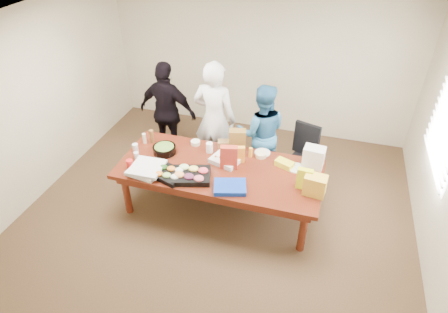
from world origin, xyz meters
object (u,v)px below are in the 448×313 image
(person_center, at_px, (215,119))
(sheet_cake, at_px, (225,160))
(conference_table, at_px, (220,189))
(person_right, at_px, (261,133))
(salad_bowl, at_px, (164,150))
(office_chair, at_px, (303,160))

(person_center, xyz_separation_m, sheet_cake, (0.40, -0.78, -0.17))
(conference_table, distance_m, person_right, 1.13)
(conference_table, height_order, salad_bowl, salad_bowl)
(salad_bowl, bearing_deg, conference_table, -7.98)
(person_right, xyz_separation_m, salad_bowl, (-1.25, -0.86, 0.00))
(person_center, xyz_separation_m, person_right, (0.74, 0.06, -0.15))
(person_center, distance_m, sheet_cake, 0.89)
(office_chair, distance_m, salad_bowl, 2.12)
(office_chair, distance_m, person_right, 0.77)
(conference_table, xyz_separation_m, salad_bowl, (-0.87, 0.12, 0.43))
(office_chair, bearing_deg, salad_bowl, -139.96)
(office_chair, height_order, person_right, person_right)
(office_chair, relative_size, person_center, 0.51)
(sheet_cake, bearing_deg, person_right, 85.57)
(person_right, bearing_deg, office_chair, 160.33)
(office_chair, xyz_separation_m, sheet_cake, (-1.03, -0.76, 0.30))
(person_right, relative_size, sheet_cake, 4.18)
(conference_table, relative_size, person_center, 1.47)
(sheet_cake, height_order, salad_bowl, salad_bowl)
(person_center, height_order, person_right, person_center)
(conference_table, bearing_deg, salad_bowl, 172.02)
(conference_table, relative_size, sheet_cake, 7.32)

